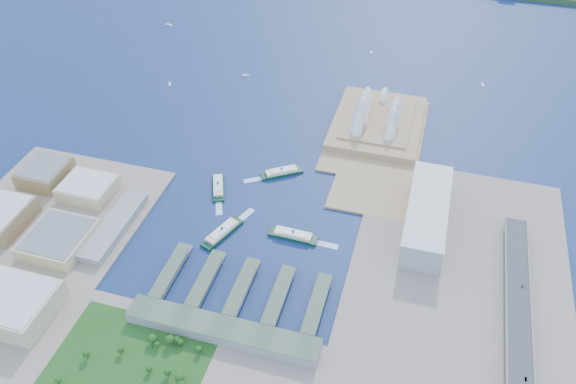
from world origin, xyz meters
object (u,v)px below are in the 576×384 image
(toaster_building, at_px, (427,215))
(ferry_b, at_px, (282,171))
(ferry_d, at_px, (293,234))
(ferry_c, at_px, (222,231))
(car_c, at_px, (522,286))
(car_b, at_px, (526,379))
(opera_house, at_px, (379,109))
(ferry_a, at_px, (218,185))

(toaster_building, xyz_separation_m, ferry_b, (-197.13, 51.17, -15.07))
(toaster_building, bearing_deg, ferry_d, -157.88)
(toaster_building, relative_size, ferry_c, 2.52)
(ferry_d, bearing_deg, toaster_building, -66.18)
(toaster_building, bearing_deg, car_c, -35.87)
(ferry_b, xyz_separation_m, ferry_d, (47.66, -111.93, 0.24))
(ferry_c, distance_m, car_c, 341.89)
(ferry_b, bearing_deg, car_b, 17.81)
(opera_house, relative_size, ferry_b, 3.13)
(ferry_a, bearing_deg, ferry_d, -49.07)
(toaster_building, distance_m, ferry_d, 162.02)
(opera_house, bearing_deg, ferry_d, -102.85)
(opera_house, bearing_deg, car_c, -54.48)
(ferry_c, bearing_deg, opera_house, -96.03)
(ferry_b, height_order, ferry_d, ferry_d)
(toaster_building, height_order, ferry_c, toaster_building)
(toaster_building, bearing_deg, car_b, -60.44)
(toaster_building, relative_size, ferry_b, 2.70)
(toaster_building, height_order, car_c, toaster_building)
(car_c, bearing_deg, ferry_a, 168.33)
(ferry_a, xyz_separation_m, car_b, (378.06, -191.43, 10.22))
(ferry_a, height_order, car_b, car_b)
(ferry_a, bearing_deg, opera_house, 25.85)
(ferry_a, bearing_deg, toaster_building, -22.26)
(opera_house, relative_size, car_b, 41.75)
(ferry_b, distance_m, car_b, 391.19)
(opera_house, distance_m, ferry_c, 315.34)
(toaster_building, xyz_separation_m, car_b, (109.00, -192.17, -4.94))
(car_c, bearing_deg, opera_house, 125.52)
(car_c, bearing_deg, ferry_d, 176.00)
(ferry_a, relative_size, ferry_d, 0.94)
(ferry_a, xyz_separation_m, ferry_c, (36.31, -79.21, 0.48))
(ferry_c, distance_m, car_b, 359.84)
(toaster_building, relative_size, car_b, 35.95)
(ferry_a, relative_size, car_c, 11.77)
(opera_house, xyz_separation_m, ferry_c, (-142.75, -279.95, -26.19))
(opera_house, distance_m, toaster_building, 219.62)
(toaster_building, xyz_separation_m, ferry_d, (-149.46, -60.76, -14.82))
(car_b, xyz_separation_m, car_c, (0.00, 113.34, -0.01))
(car_c, bearing_deg, ferry_b, 156.99)
(ferry_d, height_order, car_c, car_c)
(toaster_building, bearing_deg, ferry_a, -179.84)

